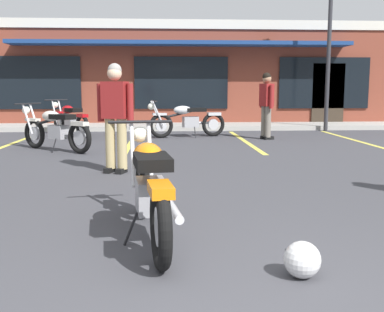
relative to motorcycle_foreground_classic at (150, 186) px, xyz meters
The scene contains 12 objects.
ground_plane 2.41m from the motorcycle_foreground_classic, 71.87° to the left, with size 80.00×80.00×0.00m, color #3D3D42.
sidewalk_kerb 10.93m from the motorcycle_foreground_classic, 86.13° to the left, with size 22.00×1.80×0.14m, color #A8A59E.
brick_storefront_building 14.59m from the motorcycle_foreground_classic, 87.09° to the left, with size 18.07×6.69×3.49m.
painted_stall_lines 7.35m from the motorcycle_foreground_classic, 84.24° to the left, with size 13.99×4.80×0.01m.
motorcycle_foreground_classic is the anchor object (origin of this frame).
motorcycle_silver_naked 6.17m from the motorcycle_foreground_classic, 110.00° to the left, with size 1.76×1.53×0.98m.
motorcycle_blue_standard 8.33m from the motorcycle_foreground_classic, 84.85° to the left, with size 2.08×0.88×0.98m.
motorcycle_green_cafe_racer 8.92m from the motorcycle_foreground_classic, 105.28° to the left, with size 1.43×1.82×0.98m.
person_by_back_row 8.16m from the motorcycle_foreground_classic, 70.44° to the left, with size 0.36×0.60×1.68m.
person_near_building 3.31m from the motorcycle_foreground_classic, 100.68° to the left, with size 0.60×0.37×1.68m.
helmet_on_pavement 1.48m from the motorcycle_foreground_classic, 41.47° to the right, with size 0.26×0.26×0.26m.
parking_lot_lamp_post 11.30m from the motorcycle_foreground_classic, 62.59° to the left, with size 0.24×0.76×5.21m.
Camera 1 is at (-0.62, -2.17, 1.32)m, focal length 43.75 mm.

